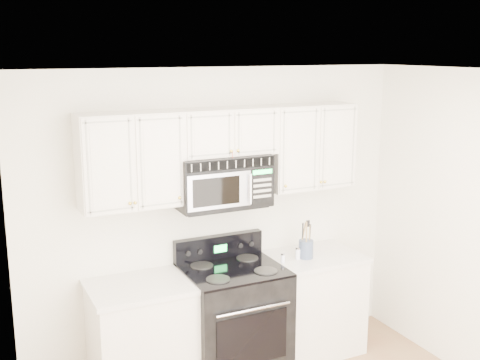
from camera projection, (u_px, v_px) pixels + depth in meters
room at (330, 285)px, 3.76m from camera, size 3.51×3.51×2.61m
base_cabinet_left at (144, 341)px, 4.88m from camera, size 0.86×0.65×0.92m
base_cabinet_right at (311, 305)px, 5.56m from camera, size 0.86×0.65×0.92m
range at (233, 318)px, 5.17m from camera, size 0.82×0.75×1.14m
upper_cabinets at (225, 148)px, 5.02m from camera, size 2.44×0.37×0.75m
microwave at (222, 181)px, 5.03m from camera, size 0.79×0.44×0.44m
utensil_crock at (306, 248)px, 5.35m from camera, size 0.13×0.13×0.35m
shaker_salt at (283, 258)px, 5.23m from camera, size 0.04×0.04×0.09m
shaker_pepper at (298, 253)px, 5.33m from camera, size 0.05×0.05×0.11m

